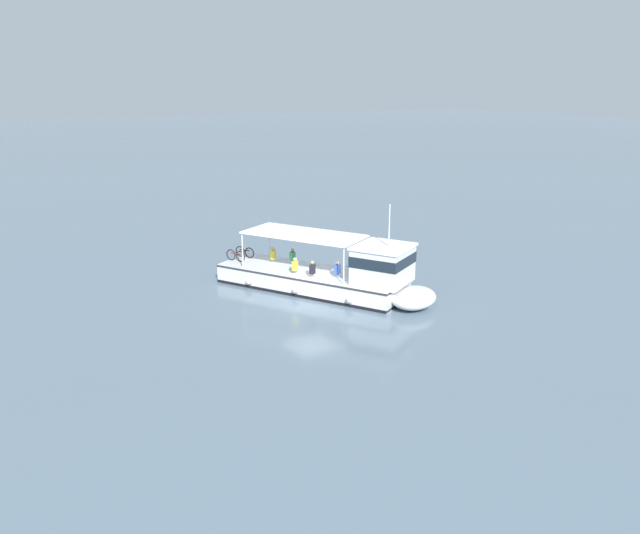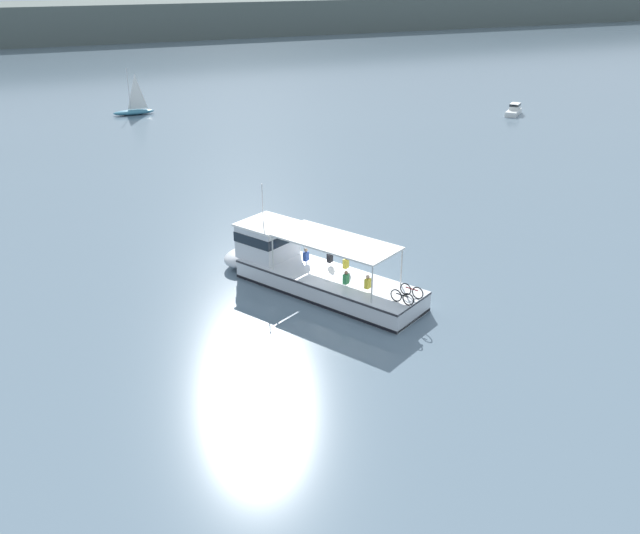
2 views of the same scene
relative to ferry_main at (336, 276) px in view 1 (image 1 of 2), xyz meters
name	(u,v)px [view 1 (image 1 of 2)]	position (x,y,z in m)	size (l,w,h in m)	color
ground_plane	(312,302)	(1.85, 0.40, -1.02)	(400.00, 400.00, 0.00)	slate
ferry_main	(336,276)	(0.00, 0.00, 0.00)	(8.50, 12.73, 5.32)	silver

